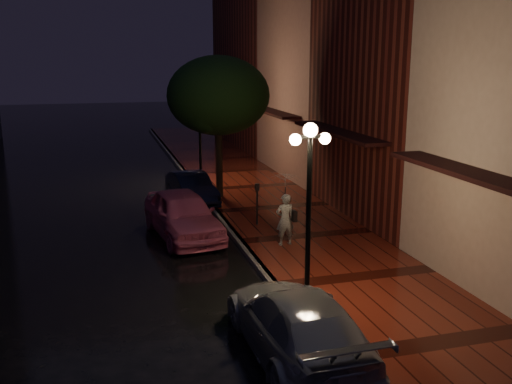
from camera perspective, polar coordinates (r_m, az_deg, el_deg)
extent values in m
plane|color=black|center=(18.27, -1.52, -5.38)|extent=(120.00, 120.00, 0.00)
cube|color=#4B150D|center=(18.90, 5.13, -4.55)|extent=(4.50, 60.00, 0.15)
cube|color=#595451|center=(18.25, -1.52, -5.16)|extent=(0.25, 60.00, 0.15)
cube|color=#511914|center=(21.87, 15.49, 11.94)|extent=(5.00, 8.00, 11.00)
cube|color=#8C5951|center=(29.06, 7.15, 10.59)|extent=(5.00, 8.00, 9.00)
cube|color=#511914|center=(38.46, 1.30, 12.11)|extent=(5.00, 12.00, 10.00)
cylinder|color=black|center=(13.17, 5.26, -3.13)|extent=(0.12, 0.12, 4.00)
cylinder|color=black|center=(13.81, 5.09, -10.50)|extent=(0.36, 0.36, 0.30)
cube|color=black|center=(12.75, 5.45, 5.52)|extent=(0.70, 0.08, 0.08)
sphere|color=#FFCC99|center=(12.73, 5.46, 6.19)|extent=(0.32, 0.32, 0.32)
sphere|color=#FFCC99|center=(12.64, 3.96, 5.25)|extent=(0.26, 0.26, 0.26)
sphere|color=#FFCC99|center=(12.89, 6.90, 5.34)|extent=(0.26, 0.26, 0.26)
cylinder|color=black|center=(26.44, -5.62, 5.24)|extent=(0.12, 0.12, 4.00)
cylinder|color=black|center=(26.77, -5.53, 1.32)|extent=(0.36, 0.36, 0.30)
cube|color=black|center=(26.24, -5.72, 9.56)|extent=(0.70, 0.08, 0.08)
sphere|color=#FFCC99|center=(26.23, -5.73, 9.89)|extent=(0.32, 0.32, 0.32)
sphere|color=#FFCC99|center=(26.18, -6.48, 9.43)|extent=(0.26, 0.26, 0.26)
sphere|color=#FFCC99|center=(26.30, -4.96, 9.48)|extent=(0.26, 0.26, 0.26)
cylinder|color=black|center=(23.65, -3.71, 3.32)|extent=(0.28, 0.28, 3.20)
ellipsoid|color=black|center=(23.33, -3.81, 9.62)|extent=(4.16, 4.16, 3.20)
sphere|color=black|center=(24.11, -2.44, 8.33)|extent=(1.80, 1.80, 1.80)
sphere|color=black|center=(22.57, -4.92, 8.20)|extent=(1.80, 1.80, 1.80)
imported|color=#BF4E72|center=(19.05, -7.34, -2.23)|extent=(2.47, 4.82, 1.57)
imported|color=black|center=(23.55, -6.47, 0.42)|extent=(1.78, 3.91, 1.25)
imported|color=#919298|center=(11.67, 4.14, -13.00)|extent=(2.06, 4.88, 1.40)
imported|color=white|center=(17.69, 2.92, -2.76)|extent=(0.62, 0.43, 1.63)
imported|color=silver|center=(17.43, 2.96, 0.50)|extent=(0.95, 0.97, 0.87)
cylinder|color=black|center=(17.59, 2.93, -1.57)|extent=(0.02, 0.02, 1.30)
cube|color=black|center=(17.70, 3.81, -2.40)|extent=(0.13, 0.30, 0.33)
cylinder|color=black|center=(19.82, 0.10, -1.55)|extent=(0.07, 0.07, 1.23)
cube|color=black|center=(19.64, 0.10, 0.50)|extent=(0.15, 0.12, 0.25)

